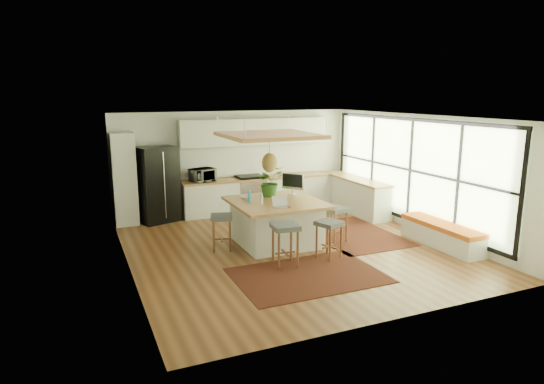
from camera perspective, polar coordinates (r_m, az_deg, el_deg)
name	(u,v)px	position (r m, az deg, el deg)	size (l,w,h in m)	color
floor	(290,247)	(9.92, 2.22, -6.69)	(7.00, 7.00, 0.00)	#583019
ceiling	(291,117)	(9.41, 2.35, 9.09)	(7.00, 7.00, 0.00)	white
wall_back	(235,161)	(12.77, -4.51, 3.74)	(6.50, 6.50, 0.00)	silver
wall_front	(401,229)	(6.68, 15.37, -4.32)	(6.50, 6.50, 0.00)	silver
wall_left	(125,198)	(8.71, -17.41, -0.67)	(7.00, 7.00, 0.00)	silver
wall_right	(417,173)	(11.34, 17.28, 2.19)	(7.00, 7.00, 0.00)	silver
window_wall	(417,171)	(11.31, 17.18, 2.43)	(0.10, 6.20, 2.60)	black
pantry	(124,179)	(11.88, -17.56, 1.50)	(0.55, 0.60, 2.25)	silver
back_counter_base	(258,195)	(12.83, -1.65, -0.32)	(4.20, 0.60, 0.88)	silver
back_counter_top	(258,178)	(12.74, -1.67, 1.70)	(4.24, 0.64, 0.05)	#9C6637
backsplash	(254,160)	(12.94, -2.17, 3.88)	(4.20, 0.02, 0.80)	white
upper_cabinets	(256,132)	(12.70, -1.94, 7.36)	(4.20, 0.34, 0.70)	silver
range	(250,193)	(12.73, -2.70, -0.15)	(0.76, 0.62, 1.00)	#A5A5AA
right_counter_base	(356,196)	(12.89, 10.20, -0.45)	(0.60, 2.50, 0.88)	silver
right_counter_top	(357,179)	(12.80, 10.28, 1.56)	(0.64, 2.54, 0.05)	#9C6637
window_bench	(441,235)	(10.52, 19.89, -4.89)	(0.52, 2.00, 0.50)	silver
ceiling_panel	(269,148)	(9.70, -0.31, 5.33)	(1.86, 1.86, 0.80)	#9C6637
rug_near	(308,275)	(8.45, 4.41, -10.07)	(2.60, 1.80, 0.01)	black
rug_right	(352,234)	(10.92, 9.71, -5.06)	(1.80, 2.60, 0.01)	black
fridge	(157,185)	(11.99, -13.81, 0.83)	(0.94, 0.73, 1.89)	black
island	(276,222)	(10.02, 0.49, -3.71)	(1.85, 1.85, 0.93)	#9C6637
stool_near_left	(285,247)	(8.78, 1.61, -6.75)	(0.47, 0.47, 0.80)	#45484C
stool_near_right	(329,240)	(9.25, 6.93, -5.86)	(0.44, 0.44, 0.74)	#45484C
stool_right_front	(335,226)	(10.23, 7.67, -4.12)	(0.46, 0.46, 0.77)	#45484C
stool_right_back	(324,217)	(10.89, 6.30, -3.09)	(0.39, 0.39, 0.66)	#45484C
stool_left_side	(222,233)	(9.70, -6.14, -4.97)	(0.43, 0.43, 0.73)	#45484C
laptop	(282,202)	(9.34, 1.17, -1.16)	(0.32, 0.34, 0.24)	#A5A5AA
monitor	(293,183)	(10.49, 2.53, 1.07)	(0.53, 0.19, 0.49)	#A5A5AA
microwave	(203,174)	(12.21, -8.44, 2.23)	(0.61, 0.34, 0.41)	#A5A5AA
island_plant	(270,185)	(10.32, -0.29, 0.92)	(0.61, 0.67, 0.52)	#1E4C19
island_bowl	(245,198)	(10.13, -3.30, -0.68)	(0.21, 0.21, 0.05)	silver
island_bottle_0	(250,198)	(9.77, -2.69, -0.74)	(0.07, 0.07, 0.19)	#35A1D7
island_bottle_1	(261,200)	(9.59, -1.33, -0.96)	(0.07, 0.07, 0.19)	silver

